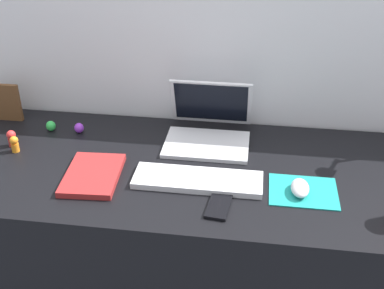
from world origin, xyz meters
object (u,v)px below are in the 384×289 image
at_px(picture_frame, 5,102).
at_px(toy_figurine_red, 12,138).
at_px(mouse, 300,188).
at_px(laptop, 209,125).
at_px(keyboard, 198,180).
at_px(toy_figurine_purple, 79,128).
at_px(cell_phone, 219,206).
at_px(toy_figurine_orange, 15,144).
at_px(toy_figurine_green, 51,126).
at_px(notebook_pad, 93,175).

height_order(picture_frame, toy_figurine_red, picture_frame).
xyz_separation_m(mouse, picture_frame, (-1.11, 0.34, 0.05)).
distance_m(laptop, toy_figurine_red, 0.71).
relative_size(keyboard, toy_figurine_purple, 10.63).
height_order(toy_figurine_red, toy_figurine_purple, toy_figurine_red).
distance_m(toy_figurine_red, toy_figurine_purple, 0.24).
height_order(keyboard, toy_figurine_purple, toy_figurine_purple).
bearing_deg(keyboard, cell_phone, -56.27).
height_order(toy_figurine_orange, toy_figurine_green, toy_figurine_orange).
xyz_separation_m(toy_figurine_red, toy_figurine_purple, (0.20, 0.13, -0.01)).
height_order(notebook_pad, toy_figurine_green, toy_figurine_green).
bearing_deg(mouse, cell_phone, -156.86).
bearing_deg(mouse, notebook_pad, -179.71).
bearing_deg(keyboard, toy_figurine_green, 155.95).
distance_m(cell_phone, notebook_pad, 0.43).
height_order(keyboard, mouse, mouse).
relative_size(mouse, picture_frame, 0.64).
xyz_separation_m(toy_figurine_red, toy_figurine_green, (0.09, 0.13, -0.01)).
height_order(keyboard, toy_figurine_green, toy_figurine_green).
bearing_deg(cell_phone, toy_figurine_purple, 152.00).
xyz_separation_m(picture_frame, toy_figurine_purple, (0.31, -0.06, -0.06)).
relative_size(mouse, cell_phone, 0.75).
bearing_deg(toy_figurine_orange, toy_figurine_red, 127.75).
xyz_separation_m(cell_phone, toy_figurine_red, (-0.77, 0.25, 0.03)).
xyz_separation_m(laptop, toy_figurine_orange, (-0.66, -0.19, -0.02)).
height_order(laptop, mouse, laptop).
relative_size(notebook_pad, toy_figurine_green, 6.13).
bearing_deg(toy_figurine_red, notebook_pad, -24.10).
relative_size(toy_figurine_purple, toy_figurine_green, 0.98).
bearing_deg(keyboard, picture_frame, 157.59).
bearing_deg(mouse, toy_figurine_red, 171.40).
xyz_separation_m(keyboard, toy_figurine_purple, (-0.48, 0.26, 0.01)).
relative_size(notebook_pad, picture_frame, 1.60).
xyz_separation_m(keyboard, mouse, (0.32, -0.01, 0.01)).
relative_size(picture_frame, toy_figurine_purple, 3.89).
relative_size(keyboard, toy_figurine_red, 6.71).
height_order(cell_phone, toy_figurine_orange, toy_figurine_orange).
height_order(cell_phone, toy_figurine_purple, toy_figurine_purple).
xyz_separation_m(keyboard, toy_figurine_orange, (-0.66, 0.10, 0.02)).
bearing_deg(toy_figurine_orange, cell_phone, -16.52).
distance_m(laptop, toy_figurine_green, 0.60).
relative_size(laptop, toy_figurine_orange, 5.04).
xyz_separation_m(laptop, notebook_pad, (-0.34, -0.31, -0.04)).
bearing_deg(toy_figurine_red, picture_frame, 119.56).
bearing_deg(laptop, toy_figurine_purple, -176.83).
distance_m(laptop, toy_figurine_orange, 0.69).
xyz_separation_m(toy_figurine_purple, toy_figurine_orange, (-0.18, -0.16, 0.01)).
bearing_deg(picture_frame, toy_figurine_orange, -59.06).
bearing_deg(cell_phone, notebook_pad, 172.89).
relative_size(keyboard, toy_figurine_orange, 6.89).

